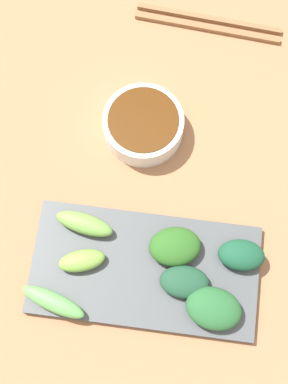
% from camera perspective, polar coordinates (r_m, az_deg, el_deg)
% --- Properties ---
extents(tabletop, '(2.10, 2.10, 0.02)m').
position_cam_1_polar(tabletop, '(0.83, -0.47, -2.02)').
color(tabletop, '#A26E49').
rests_on(tabletop, ground).
extents(sauce_bowl, '(0.12, 0.12, 0.04)m').
position_cam_1_polar(sauce_bowl, '(0.84, -0.07, 6.66)').
color(sauce_bowl, white).
rests_on(sauce_bowl, tabletop).
extents(serving_plate, '(0.16, 0.31, 0.01)m').
position_cam_1_polar(serving_plate, '(0.80, 0.08, -7.69)').
color(serving_plate, '#494D4F').
rests_on(serving_plate, tabletop).
extents(broccoli_leafy_0, '(0.05, 0.07, 0.02)m').
position_cam_1_polar(broccoli_leafy_0, '(0.78, 4.01, -8.85)').
color(broccoli_leafy_0, '#1E4830').
rests_on(broccoli_leafy_0, serving_plate).
extents(broccoli_leafy_1, '(0.04, 0.06, 0.03)m').
position_cam_1_polar(broccoli_leafy_1, '(0.79, 9.60, -6.17)').
color(broccoli_leafy_1, '#194D32').
rests_on(broccoli_leafy_1, serving_plate).
extents(broccoli_leafy_2, '(0.07, 0.08, 0.03)m').
position_cam_1_polar(broccoli_leafy_2, '(0.78, 3.08, -5.40)').
color(broccoli_leafy_2, '#2A5E1F').
rests_on(broccoli_leafy_2, serving_plate).
extents(broccoli_leafy_3, '(0.07, 0.08, 0.03)m').
position_cam_1_polar(broccoli_leafy_3, '(0.78, 6.91, -11.36)').
color(broccoli_leafy_3, '#265E2F').
rests_on(broccoli_leafy_3, serving_plate).
extents(broccoli_stalk_4, '(0.05, 0.07, 0.02)m').
position_cam_1_polar(broccoli_stalk_4, '(0.79, -6.17, -6.76)').
color(broccoli_stalk_4, '#75A740').
rests_on(broccoli_stalk_4, serving_plate).
extents(broccoli_stalk_5, '(0.04, 0.09, 0.02)m').
position_cam_1_polar(broccoli_stalk_5, '(0.80, -5.92, -3.15)').
color(broccoli_stalk_5, '#6FA345').
rests_on(broccoli_stalk_5, serving_plate).
extents(broccoli_stalk_6, '(0.05, 0.09, 0.02)m').
position_cam_1_polar(broccoli_stalk_6, '(0.78, -8.95, -10.68)').
color(broccoli_stalk_6, '#61AF56').
rests_on(broccoli_stalk_6, serving_plate).
extents(chopsticks, '(0.04, 0.23, 0.01)m').
position_cam_1_polar(chopsticks, '(0.95, 6.36, 16.22)').
color(chopsticks, brown).
rests_on(chopsticks, tabletop).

